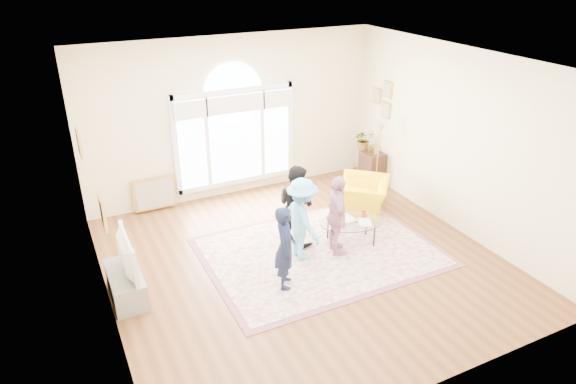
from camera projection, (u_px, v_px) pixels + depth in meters
name	position (u px, v px, depth m)	size (l,w,h in m)	color
ground	(303.00, 261.00, 8.37)	(6.00, 6.00, 0.00)	#593319
room_shell	(237.00, 122.00, 10.00)	(6.00, 6.00, 6.00)	#F3E5BB
area_rug	(320.00, 252.00, 8.61)	(3.60, 2.60, 0.02)	beige
rug_border	(320.00, 252.00, 8.61)	(3.80, 2.80, 0.01)	#854B5B
tv_console	(126.00, 285.00, 7.43)	(0.45, 1.00, 0.42)	gray
television	(122.00, 255.00, 7.21)	(0.17, 1.02, 0.59)	black
coffee_table	(351.00, 223.00, 8.72)	(1.25, 0.97, 0.54)	silver
armchair	(363.00, 197.00, 9.78)	(1.03, 0.90, 0.67)	yellow
side_cabinet	(372.00, 168.00, 11.05)	(0.40, 0.50, 0.70)	black
floor_lamp	(379.00, 134.00, 10.23)	(0.31, 0.31, 1.51)	black
plant_pedestal	(362.00, 164.00, 11.22)	(0.20, 0.20, 0.70)	white
potted_plant	(364.00, 139.00, 10.97)	(0.41, 0.35, 0.45)	#33722D
leaning_picture	(156.00, 210.00, 10.03)	(0.80, 0.05, 0.62)	tan
child_navy	(285.00, 247.00, 7.48)	(0.48, 0.31, 1.31)	#141B37
child_black	(296.00, 205.00, 8.61)	(0.69, 0.53, 1.41)	black
child_pink	(337.00, 216.00, 8.30)	(0.80, 0.33, 1.37)	#CA8DA6
child_blue	(302.00, 219.00, 8.17)	(0.90, 0.52, 1.39)	#5EBCE9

